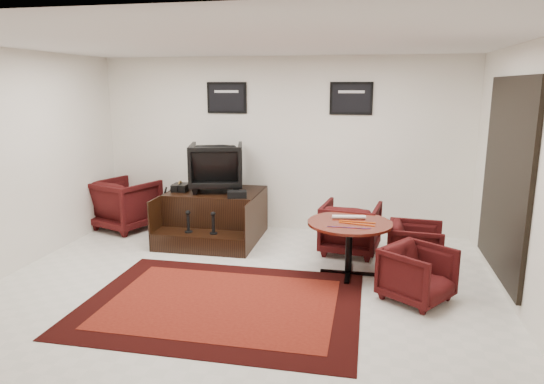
{
  "coord_description": "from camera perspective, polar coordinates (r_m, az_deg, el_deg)",
  "views": [
    {
      "loc": [
        1.42,
        -5.23,
        2.34
      ],
      "look_at": [
        0.17,
        0.9,
        0.97
      ],
      "focal_mm": 32.0,
      "sensor_mm": 36.0,
      "label": 1
    }
  ],
  "objects": [
    {
      "name": "ground",
      "position": [
        5.9,
        -3.44,
        -11.01
      ],
      "size": [
        6.0,
        6.0,
        0.0
      ],
      "primitive_type": "plane",
      "color": "silver",
      "rests_on": "ground"
    },
    {
      "name": "room_shell",
      "position": [
        5.47,
        0.81,
        6.56
      ],
      "size": [
        6.02,
        5.02,
        2.81
      ],
      "color": "white",
      "rests_on": "ground"
    },
    {
      "name": "area_rug",
      "position": [
        5.48,
        -5.92,
        -12.88
      ],
      "size": [
        3.0,
        2.25,
        0.01
      ],
      "color": "black",
      "rests_on": "ground"
    },
    {
      "name": "shine_podium",
      "position": [
        7.64,
        -6.75,
        -2.88
      ],
      "size": [
        1.43,
        1.47,
        0.74
      ],
      "color": "black",
      "rests_on": "ground"
    },
    {
      "name": "shine_chair",
      "position": [
        7.61,
        -6.56,
        3.29
      ],
      "size": [
        0.96,
        0.92,
        0.82
      ],
      "primitive_type": "imported",
      "rotation": [
        0.0,
        0.0,
        3.39
      ],
      "color": "black",
      "rests_on": "shine_podium"
    },
    {
      "name": "shoes_pair",
      "position": [
        7.69,
        -10.7,
        0.54
      ],
      "size": [
        0.25,
        0.31,
        0.11
      ],
      "color": "black",
      "rests_on": "shine_podium"
    },
    {
      "name": "polish_kit",
      "position": [
        7.12,
        -4.15,
        -0.26
      ],
      "size": [
        0.32,
        0.27,
        0.1
      ],
      "primitive_type": "cube",
      "rotation": [
        0.0,
        0.0,
        0.29
      ],
      "color": "black",
      "rests_on": "shine_podium"
    },
    {
      "name": "umbrella_black",
      "position": [
        7.85,
        -13.04,
        -2.14
      ],
      "size": [
        0.31,
        0.12,
        0.83
      ],
      "primitive_type": null,
      "color": "black",
      "rests_on": "ground"
    },
    {
      "name": "umbrella_hooked",
      "position": [
        7.92,
        -12.39,
        -1.87
      ],
      "size": [
        0.32,
        0.12,
        0.86
      ],
      "primitive_type": null,
      "color": "black",
      "rests_on": "ground"
    },
    {
      "name": "armchair_side",
      "position": [
        8.4,
        -16.85,
        -1.11
      ],
      "size": [
        1.12,
        1.09,
        0.91
      ],
      "primitive_type": "imported",
      "rotation": [
        0.0,
        0.0,
        2.78
      ],
      "color": "black",
      "rests_on": "ground"
    },
    {
      "name": "meeting_table",
      "position": [
        6.13,
        9.11,
        -4.25
      ],
      "size": [
        1.05,
        1.05,
        0.69
      ],
      "color": "#421109",
      "rests_on": "ground"
    },
    {
      "name": "table_chair_back",
      "position": [
        6.99,
        9.22,
        -3.88
      ],
      "size": [
        0.87,
        0.83,
        0.8
      ],
      "primitive_type": "imported",
      "rotation": [
        0.0,
        0.0,
        3.0
      ],
      "color": "black",
      "rests_on": "ground"
    },
    {
      "name": "table_chair_window",
      "position": [
        6.52,
        16.53,
        -5.96
      ],
      "size": [
        0.68,
        0.72,
        0.69
      ],
      "primitive_type": "imported",
      "rotation": [
        0.0,
        0.0,
        1.49
      ],
      "color": "black",
      "rests_on": "ground"
    },
    {
      "name": "table_chair_corner",
      "position": [
        5.64,
        16.75,
        -8.95
      ],
      "size": [
        0.88,
        0.89,
        0.67
      ],
      "primitive_type": "imported",
      "rotation": [
        0.0,
        0.0,
        0.94
      ],
      "color": "black",
      "rests_on": "ground"
    },
    {
      "name": "paper_roll",
      "position": [
        6.23,
        9.04,
        -2.92
      ],
      "size": [
        0.42,
        0.11,
        0.05
      ],
      "primitive_type": "cylinder",
      "rotation": [
        0.0,
        1.57,
        0.14
      ],
      "color": "silver",
      "rests_on": "meeting_table"
    },
    {
      "name": "table_clutter",
      "position": [
        6.0,
        9.7,
        -3.74
      ],
      "size": [
        0.57,
        0.3,
        0.01
      ],
      "color": "#E4540C",
      "rests_on": "meeting_table"
    }
  ]
}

